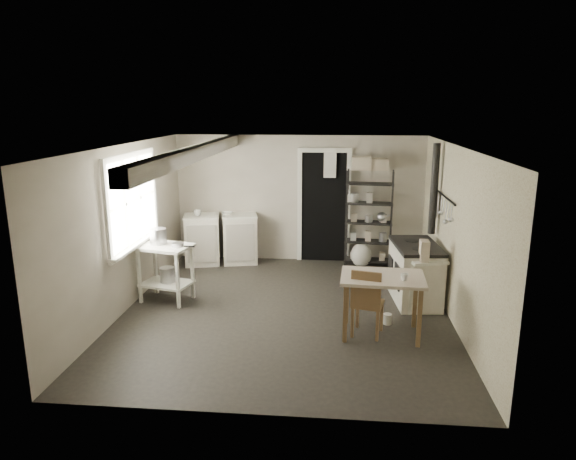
# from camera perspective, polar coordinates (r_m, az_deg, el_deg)

# --- Properties ---
(floor) EXTENTS (5.00, 5.00, 0.00)m
(floor) POSITION_cam_1_polar(r_m,az_deg,el_deg) (7.31, -0.22, -8.97)
(floor) COLOR black
(floor) RESTS_ON ground
(ceiling) EXTENTS (5.00, 5.00, 0.00)m
(ceiling) POSITION_cam_1_polar(r_m,az_deg,el_deg) (6.76, -0.24, 9.32)
(ceiling) COLOR silver
(ceiling) RESTS_ON wall_back
(wall_back) EXTENTS (4.50, 0.02, 2.30)m
(wall_back) POSITION_cam_1_polar(r_m,az_deg,el_deg) (9.38, 1.25, 3.48)
(wall_back) COLOR #B3AA98
(wall_back) RESTS_ON ground
(wall_front) EXTENTS (4.50, 0.02, 2.30)m
(wall_front) POSITION_cam_1_polar(r_m,az_deg,el_deg) (4.57, -3.28, -7.71)
(wall_front) COLOR #B3AA98
(wall_front) RESTS_ON ground
(wall_left) EXTENTS (0.02, 5.00, 2.30)m
(wall_left) POSITION_cam_1_polar(r_m,az_deg,el_deg) (7.50, -17.61, 0.21)
(wall_left) COLOR #B3AA98
(wall_left) RESTS_ON ground
(wall_right) EXTENTS (0.02, 5.00, 2.30)m
(wall_right) POSITION_cam_1_polar(r_m,az_deg,el_deg) (7.10, 18.17, -0.58)
(wall_right) COLOR #B3AA98
(wall_right) RESTS_ON ground
(window) EXTENTS (0.12, 1.76, 1.28)m
(window) POSITION_cam_1_polar(r_m,az_deg,el_deg) (7.60, -17.01, 3.12)
(window) COLOR white
(window) RESTS_ON wall_left
(doorway) EXTENTS (0.96, 0.10, 2.08)m
(doorway) POSITION_cam_1_polar(r_m,az_deg,el_deg) (9.36, 3.98, 2.49)
(doorway) COLOR white
(doorway) RESTS_ON ground
(ceiling_beam) EXTENTS (0.18, 5.00, 0.18)m
(ceiling_beam) POSITION_cam_1_polar(r_m,az_deg,el_deg) (6.99, -10.19, 8.43)
(ceiling_beam) COLOR white
(ceiling_beam) RESTS_ON ceiling
(wallpaper_panel) EXTENTS (0.01, 5.00, 2.30)m
(wallpaper_panel) POSITION_cam_1_polar(r_m,az_deg,el_deg) (7.09, 18.09, -0.58)
(wallpaper_panel) COLOR beige
(wallpaper_panel) RESTS_ON wall_right
(utensil_rail) EXTENTS (0.06, 1.20, 0.44)m
(utensil_rail) POSITION_cam_1_polar(r_m,az_deg,el_deg) (7.58, 16.98, 3.48)
(utensil_rail) COLOR #ADADAF
(utensil_rail) RESTS_ON wall_right
(prep_table) EXTENTS (0.84, 0.68, 0.84)m
(prep_table) POSITION_cam_1_polar(r_m,az_deg,el_deg) (7.76, -13.38, -4.83)
(prep_table) COLOR white
(prep_table) RESTS_ON ground
(stockpot) EXTENTS (0.32, 0.32, 0.26)m
(stockpot) POSITION_cam_1_polar(r_m,az_deg,el_deg) (7.72, -14.22, -0.79)
(stockpot) COLOR #ADADAF
(stockpot) RESTS_ON prep_table
(saucepan) EXTENTS (0.18, 0.18, 0.10)m
(saucepan) POSITION_cam_1_polar(r_m,az_deg,el_deg) (7.52, -12.11, -1.77)
(saucepan) COLOR #ADADAF
(saucepan) RESTS_ON prep_table
(bucket) EXTENTS (0.24, 0.24, 0.23)m
(bucket) POSITION_cam_1_polar(r_m,az_deg,el_deg) (7.78, -13.25, -4.89)
(bucket) COLOR #ADADAF
(bucket) RESTS_ON prep_table
(base_cabinets) EXTENTS (1.46, 0.87, 0.89)m
(base_cabinets) POSITION_cam_1_polar(r_m,az_deg,el_deg) (9.42, -7.45, -0.89)
(base_cabinets) COLOR silver
(base_cabinets) RESTS_ON ground
(mixing_bowl) EXTENTS (0.30, 0.30, 0.07)m
(mixing_bowl) POSITION_cam_1_polar(r_m,az_deg,el_deg) (9.29, -6.81, 2.05)
(mixing_bowl) COLOR white
(mixing_bowl) RESTS_ON base_cabinets
(counter_cup) EXTENTS (0.16, 0.16, 0.11)m
(counter_cup) POSITION_cam_1_polar(r_m,az_deg,el_deg) (9.29, -10.02, 2.05)
(counter_cup) COLOR white
(counter_cup) RESTS_ON base_cabinets
(shelf_rack) EXTENTS (0.84, 0.39, 1.73)m
(shelf_rack) POSITION_cam_1_polar(r_m,az_deg,el_deg) (9.13, 8.98, 1.74)
(shelf_rack) COLOR black
(shelf_rack) RESTS_ON ground
(shelf_jar) EXTENTS (0.10, 0.10, 0.19)m
(shelf_jar) POSITION_cam_1_polar(r_m,az_deg,el_deg) (9.07, 6.85, 4.42)
(shelf_jar) COLOR white
(shelf_jar) RESTS_ON shelf_rack
(storage_box_a) EXTENTS (0.33, 0.29, 0.23)m
(storage_box_a) POSITION_cam_1_polar(r_m,az_deg,el_deg) (8.99, 8.19, 8.42)
(storage_box_a) COLOR beige
(storage_box_a) RESTS_ON shelf_rack
(storage_box_b) EXTENTS (0.32, 0.30, 0.19)m
(storage_box_b) POSITION_cam_1_polar(r_m,az_deg,el_deg) (9.04, 10.08, 8.26)
(storage_box_b) COLOR beige
(storage_box_b) RESTS_ON shelf_rack
(stove) EXTENTS (0.70, 1.14, 0.86)m
(stove) POSITION_cam_1_polar(r_m,az_deg,el_deg) (7.75, 13.93, -4.56)
(stove) COLOR silver
(stove) RESTS_ON ground
(stovepipe) EXTENTS (0.12, 0.12, 1.37)m
(stovepipe) POSITION_cam_1_polar(r_m,az_deg,el_deg) (8.02, 15.92, 4.39)
(stovepipe) COLOR black
(stovepipe) RESTS_ON stove
(side_ledge) EXTENTS (0.55, 0.39, 0.77)m
(side_ledge) POSITION_cam_1_polar(r_m,az_deg,el_deg) (7.32, 15.17, -5.81)
(side_ledge) COLOR white
(side_ledge) RESTS_ON ground
(oats_box) EXTENTS (0.11, 0.19, 0.28)m
(oats_box) POSITION_cam_1_polar(r_m,az_deg,el_deg) (7.11, 14.94, -1.50)
(oats_box) COLOR beige
(oats_box) RESTS_ON side_ledge
(work_table) EXTENTS (1.05, 0.77, 0.77)m
(work_table) POSITION_cam_1_polar(r_m,az_deg,el_deg) (6.57, 10.34, -8.29)
(work_table) COLOR beige
(work_table) RESTS_ON ground
(table_cup) EXTENTS (0.11, 0.11, 0.09)m
(table_cup) POSITION_cam_1_polar(r_m,az_deg,el_deg) (6.32, 12.79, -5.23)
(table_cup) COLOR white
(table_cup) RESTS_ON work_table
(chair) EXTENTS (0.45, 0.46, 0.88)m
(chair) POSITION_cam_1_polar(r_m,az_deg,el_deg) (6.51, 8.88, -7.47)
(chair) COLOR brown
(chair) RESTS_ON ground
(flour_sack) EXTENTS (0.41, 0.36, 0.44)m
(flour_sack) POSITION_cam_1_polar(r_m,az_deg,el_deg) (9.22, 8.14, -2.66)
(flour_sack) COLOR silver
(flour_sack) RESTS_ON ground
(floor_crock) EXTENTS (0.12, 0.12, 0.14)m
(floor_crock) POSITION_cam_1_polar(r_m,az_deg,el_deg) (7.00, 10.99, -9.64)
(floor_crock) COLOR white
(floor_crock) RESTS_ON ground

